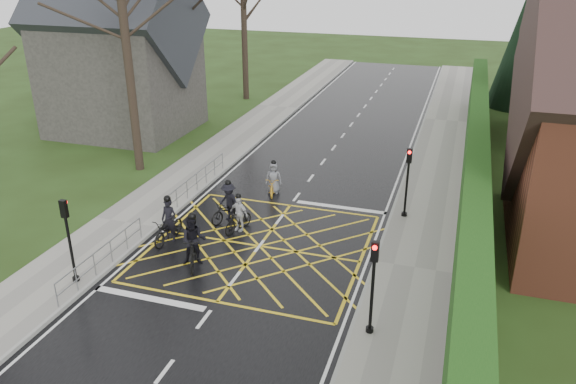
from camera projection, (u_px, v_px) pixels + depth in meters
The scene contains 20 objects.
ground at pixel (259, 246), 22.02m from camera, with size 120.00×120.00×0.00m, color #213210.
road at pixel (259, 246), 22.02m from camera, with size 9.00×80.00×0.01m, color black.
sidewalk_right at pixel (415, 269), 20.31m from camera, with size 3.00×80.00×0.15m, color gray.
sidewalk_left at pixel (126, 224), 23.68m from camera, with size 3.00×80.00×0.15m, color gray.
stone_wall at pixel (469, 203), 24.96m from camera, with size 0.50×38.00×0.70m, color slate.
hedge at pixel (475, 166), 24.27m from camera, with size 0.90×38.00×2.80m, color #153E11.
conifer at pixel (528, 37), 39.76m from camera, with size 4.60×4.60×10.00m.
church at pixel (119, 52), 34.35m from camera, with size 8.80×7.80×11.00m.
tree_near at pixel (123, 14), 26.65m from camera, with size 9.24×9.24×11.44m.
tree_far at pixel (243, 2), 41.00m from camera, with size 8.40×8.40×10.40m.
railing_south at pixel (102, 253), 19.96m from camera, with size 0.05×5.04×1.03m.
railing_north at pixel (197, 178), 26.51m from camera, with size 0.05×6.04×1.03m.
traffic_light_ne at pixel (407, 183), 23.60m from camera, with size 0.24×0.31×3.21m.
traffic_light_se at pixel (372, 289), 16.26m from camera, with size 0.24×0.31×3.21m.
traffic_light_sw at pixel (70, 242), 18.86m from camera, with size 0.24×0.31×3.21m.
cyclist_rear at pixel (169, 227), 22.19m from camera, with size 0.79×2.03×1.95m.
cyclist_back at pixel (194, 245), 20.45m from camera, with size 1.33×2.17×2.10m.
cyclist_mid at pixel (229, 206), 23.87m from camera, with size 1.37×2.02×1.86m.
cyclist_front at pixel (238, 217), 23.00m from camera, with size 0.96×1.72×1.66m.
cyclist_lead at pixel (273, 182), 26.58m from camera, with size 1.00×1.81×1.67m.
Camera 1 is at (6.98, -18.10, 10.70)m, focal length 35.00 mm.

